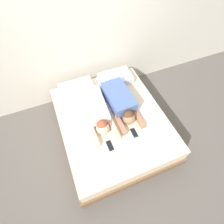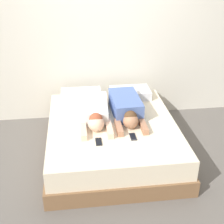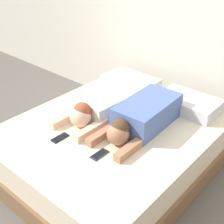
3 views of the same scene
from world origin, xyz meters
The scene contains 9 objects.
ground_plane centered at (0.00, 0.00, 0.00)m, with size 12.00×12.00×0.00m, color #5B5651.
wall_back centered at (0.00, 1.13, 1.30)m, with size 12.00×0.06×2.60m.
bed centered at (0.00, 0.00, 0.23)m, with size 1.68×1.97×0.47m.
pillow_head_left centered at (-0.37, 0.74, 0.53)m, with size 0.59×0.37×0.13m.
pillow_head_right centered at (0.37, 0.74, 0.53)m, with size 0.59×0.37×0.13m.
person_left centered at (-0.22, 0.14, 0.56)m, with size 0.41×1.02×0.23m.
person_right centered at (0.21, 0.16, 0.58)m, with size 0.38×0.95×0.24m.
cell_phone_left centered at (-0.21, -0.44, 0.47)m, with size 0.07×0.16×0.01m.
cell_phone_right centered at (0.20, -0.38, 0.47)m, with size 0.07×0.16×0.01m.
Camera 2 is at (-0.44, -3.47, 2.45)m, focal length 50.00 mm.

